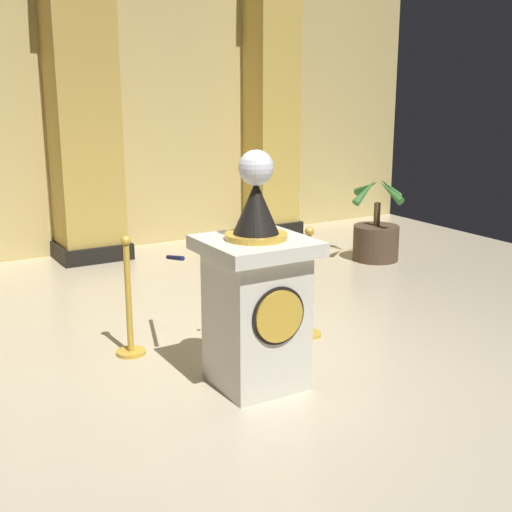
{
  "coord_description": "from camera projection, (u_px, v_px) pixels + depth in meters",
  "views": [
    {
      "loc": [
        -2.45,
        -4.22,
        2.16
      ],
      "look_at": [
        -0.1,
        -0.22,
        0.98
      ],
      "focal_mm": 47.68,
      "sensor_mm": 36.0,
      "label": 1
    }
  ],
  "objects": [
    {
      "name": "stanchion_near",
      "position": [
        308.0,
        299.0,
        5.9
      ],
      "size": [
        0.24,
        0.24,
        0.98
      ],
      "color": "gold",
      "rests_on": "ground_plane"
    },
    {
      "name": "potted_palm_right",
      "position": [
        376.0,
        237.0,
        8.47
      ],
      "size": [
        0.83,
        0.85,
        1.06
      ],
      "color": "#4C3828",
      "rests_on": "ground_plane"
    },
    {
      "name": "back_wall",
      "position": [
        72.0,
        94.0,
        8.49
      ],
      "size": [
        10.52,
        0.16,
        4.04
      ],
      "primitive_type": "cube",
      "color": "tan",
      "rests_on": "ground_plane"
    },
    {
      "name": "ground_plane",
      "position": [
        252.0,
        370.0,
        5.26
      ],
      "size": [
        10.52,
        10.52,
        0.0
      ],
      "primitive_type": "plane",
      "color": "beige"
    },
    {
      "name": "column_centre_rear",
      "position": [
        81.0,
        103.0,
        8.23
      ],
      "size": [
        0.91,
        0.91,
        3.87
      ],
      "color": "black",
      "rests_on": "ground_plane"
    },
    {
      "name": "stanchion_far",
      "position": [
        129.0,
        314.0,
        5.49
      ],
      "size": [
        0.24,
        0.24,
        1.0
      ],
      "color": "gold",
      "rests_on": "ground_plane"
    },
    {
      "name": "velvet_rope",
      "position": [
        221.0,
        255.0,
        5.58
      ],
      "size": [
        0.98,
        0.96,
        0.22
      ],
      "color": "#141947"
    },
    {
      "name": "column_right",
      "position": [
        271.0,
        100.0,
        9.56
      ],
      "size": [
        0.74,
        0.74,
        3.87
      ],
      "color": "black",
      "rests_on": "ground_plane"
    },
    {
      "name": "pedestal_clock",
      "position": [
        256.0,
        296.0,
        4.86
      ],
      "size": [
        0.74,
        0.74,
        1.72
      ],
      "color": "silver",
      "rests_on": "ground_plane"
    }
  ]
}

